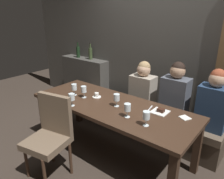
# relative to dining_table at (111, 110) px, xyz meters

# --- Properties ---
(ground) EXTENTS (9.00, 9.00, 0.00)m
(ground) POSITION_rel_dining_table_xyz_m (0.00, 0.00, -0.65)
(ground) COLOR #382D26
(back_wall_tiled) EXTENTS (6.00, 0.12, 3.00)m
(back_wall_tiled) POSITION_rel_dining_table_xyz_m (0.00, 1.22, 0.85)
(back_wall_tiled) COLOR #4C4944
(back_wall_tiled) RESTS_ON ground
(back_counter) EXTENTS (1.10, 0.28, 0.95)m
(back_counter) POSITION_rel_dining_table_xyz_m (-1.55, 1.04, -0.18)
(back_counter) COLOR #413E3A
(back_counter) RESTS_ON ground
(dining_table) EXTENTS (2.20, 0.84, 0.74)m
(dining_table) POSITION_rel_dining_table_xyz_m (0.00, 0.00, 0.00)
(dining_table) COLOR #342217
(dining_table) RESTS_ON ground
(banquette_bench) EXTENTS (2.50, 0.44, 0.45)m
(banquette_bench) POSITION_rel_dining_table_xyz_m (0.00, 0.70, -0.42)
(banquette_bench) COLOR #40352A
(banquette_bench) RESTS_ON ground
(chair_near_side) EXTENTS (0.52, 0.52, 0.98)m
(chair_near_side) POSITION_rel_dining_table_xyz_m (-0.32, -0.72, -0.09)
(chair_near_side) COLOR #3D281C
(chair_near_side) RESTS_ON ground
(diner_redhead) EXTENTS (0.36, 0.24, 0.73)m
(diner_redhead) POSITION_rel_dining_table_xyz_m (0.04, 0.71, 0.14)
(diner_redhead) COLOR #9E9384
(diner_redhead) RESTS_ON banquette_bench
(diner_bearded) EXTENTS (0.36, 0.24, 0.80)m
(diner_bearded) POSITION_rel_dining_table_xyz_m (0.55, 0.72, 0.17)
(diner_bearded) COLOR #4C515B
(diner_bearded) RESTS_ON banquette_bench
(diner_far_end) EXTENTS (0.36, 0.24, 0.78)m
(diner_far_end) POSITION_rel_dining_table_xyz_m (1.04, 0.72, 0.17)
(diner_far_end) COLOR navy
(diner_far_end) RESTS_ON banquette_bench
(wine_bottle_dark_red) EXTENTS (0.08, 0.08, 0.33)m
(wine_bottle_dark_red) POSITION_rel_dining_table_xyz_m (-1.71, 1.02, 0.42)
(wine_bottle_dark_red) COLOR black
(wine_bottle_dark_red) RESTS_ON back_counter
(wine_bottle_pale_label) EXTENTS (0.08, 0.08, 0.33)m
(wine_bottle_pale_label) POSITION_rel_dining_table_xyz_m (-1.39, 1.06, 0.42)
(wine_bottle_pale_label) COLOR #384728
(wine_bottle_pale_label) RESTS_ON back_counter
(wine_glass_near_right) EXTENTS (0.08, 0.08, 0.16)m
(wine_glass_near_right) POSITION_rel_dining_table_xyz_m (-0.61, -0.08, 0.20)
(wine_glass_near_right) COLOR silver
(wine_glass_near_right) RESTS_ON dining_table
(wine_glass_center_front) EXTENTS (0.08, 0.08, 0.16)m
(wine_glass_center_front) POSITION_rel_dining_table_xyz_m (-0.44, -0.06, 0.20)
(wine_glass_center_front) COLOR silver
(wine_glass_center_front) RESTS_ON dining_table
(wine_glass_end_right) EXTENTS (0.08, 0.08, 0.16)m
(wine_glass_end_right) POSITION_rel_dining_table_xyz_m (0.36, -0.15, 0.20)
(wine_glass_end_right) COLOR silver
(wine_glass_end_right) RESTS_ON dining_table
(wine_glass_far_left) EXTENTS (0.08, 0.08, 0.16)m
(wine_glass_far_left) POSITION_rel_dining_table_xyz_m (-0.36, -0.34, 0.20)
(wine_glass_far_left) COLOR silver
(wine_glass_far_left) RESTS_ON dining_table
(wine_glass_end_left) EXTENTS (0.08, 0.08, 0.16)m
(wine_glass_end_left) POSITION_rel_dining_table_xyz_m (0.09, -0.00, 0.20)
(wine_glass_end_left) COLOR silver
(wine_glass_end_left) RESTS_ON dining_table
(wine_glass_far_right) EXTENTS (0.08, 0.08, 0.16)m
(wine_glass_far_right) POSITION_rel_dining_table_xyz_m (0.62, -0.19, 0.20)
(wine_glass_far_right) COLOR silver
(wine_glass_far_right) RESTS_ON dining_table
(espresso_cup) EXTENTS (0.12, 0.12, 0.06)m
(espresso_cup) POSITION_rel_dining_table_xyz_m (-0.31, 0.06, 0.11)
(espresso_cup) COLOR white
(espresso_cup) RESTS_ON dining_table
(dessert_plate) EXTENTS (0.19, 0.19, 0.05)m
(dessert_plate) POSITION_rel_dining_table_xyz_m (0.59, 0.19, 0.10)
(dessert_plate) COLOR white
(dessert_plate) RESTS_ON dining_table
(fork_on_table) EXTENTS (0.05, 0.17, 0.01)m
(fork_on_table) POSITION_rel_dining_table_xyz_m (0.45, 0.21, 0.09)
(fork_on_table) COLOR silver
(fork_on_table) RESTS_ON dining_table
(folded_napkin) EXTENTS (0.14, 0.14, 0.01)m
(folded_napkin) POSITION_rel_dining_table_xyz_m (0.88, 0.24, 0.09)
(folded_napkin) COLOR silver
(folded_napkin) RESTS_ON dining_table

